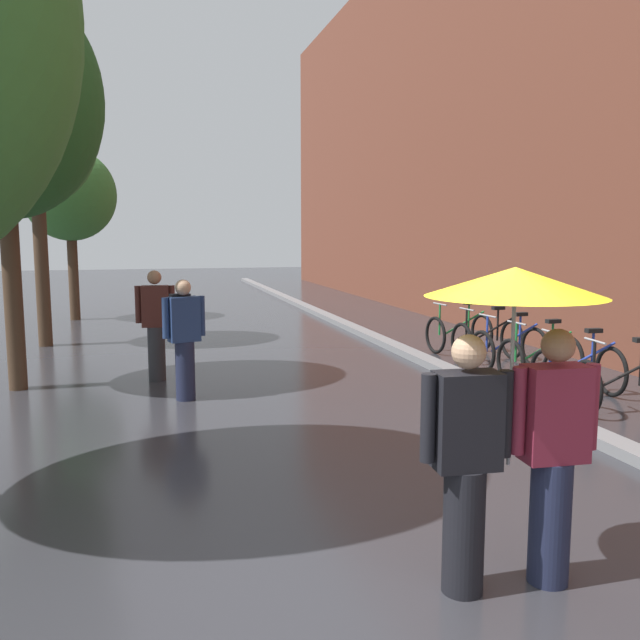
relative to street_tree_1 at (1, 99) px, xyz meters
name	(u,v)px	position (x,y,z in m)	size (l,w,h in m)	color
ground_plane	(408,610)	(3.26, -6.73, -4.05)	(80.00, 80.00, 0.00)	#2D2D33
kerb_strip	(368,335)	(6.46, 3.27, -3.99)	(0.30, 36.00, 0.12)	slate
street_tree_1	(1,99)	(0.00, 0.00, 0.00)	(2.71, 2.71, 5.72)	#473323
street_tree_2	(34,133)	(-0.13, 3.89, 0.10)	(2.37, 2.37, 5.62)	#473323
street_tree_3	(70,196)	(0.05, 8.02, -0.86)	(2.32, 2.32, 4.39)	#473323
parked_bicycle_0	(625,384)	(7.54, -3.38, -3.68)	(1.16, 0.82, 0.96)	black
parked_bicycle_1	(578,371)	(7.47, -2.55, -3.68)	(1.12, 0.76, 0.96)	black
parked_bicycle_2	(540,358)	(7.51, -1.59, -3.68)	(1.11, 0.75, 0.96)	black
parked_bicycle_3	(509,348)	(7.52, -0.70, -3.68)	(1.14, 0.79, 0.96)	black
parked_bicycle_4	(487,340)	(7.63, 0.21, -3.68)	(1.12, 0.76, 0.96)	black
parked_bicycle_5	(459,332)	(7.55, 1.12, -3.68)	(1.14, 0.80, 0.96)	black
couple_under_umbrella	(512,379)	(3.97, -6.63, -2.71)	(1.18, 1.09, 2.03)	black
pedestrian_walking_midground	(184,336)	(2.30, -1.23, -3.18)	(0.57, 0.40, 1.63)	#1E233D
pedestrian_walking_far	(156,325)	(1.96, 0.07, -3.19)	(0.59, 0.26, 1.69)	#2D2D33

